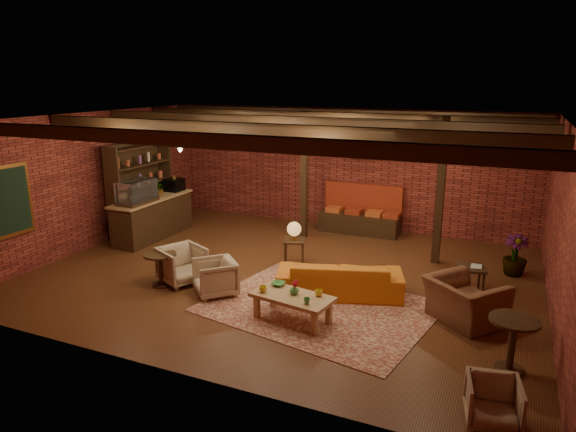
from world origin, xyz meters
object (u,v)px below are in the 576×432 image
at_px(sofa, 340,278).
at_px(round_table_right, 513,336).
at_px(coffee_table, 292,298).
at_px(armchair_right, 466,294).
at_px(armchair_far, 493,400).
at_px(side_table_book, 471,269).
at_px(round_table_left, 161,264).
at_px(side_table_lamp, 294,232).
at_px(armchair_a, 182,263).
at_px(armchair_b, 215,276).
at_px(plant_tall, 520,215).

relative_size(sofa, round_table_right, 2.95).
distance_m(coffee_table, armchair_right, 2.88).
bearing_deg(armchair_far, side_table_book, 88.92).
height_order(sofa, armchair_far, sofa).
distance_m(round_table_right, armchair_far, 1.34).
bearing_deg(round_table_left, side_table_lamp, 47.46).
xyz_separation_m(coffee_table, side_table_book, (2.63, 2.30, 0.12)).
relative_size(coffee_table, armchair_right, 1.27).
xyz_separation_m(armchair_a, side_table_book, (5.30, 1.63, 0.12)).
bearing_deg(round_table_right, side_table_book, 106.96).
distance_m(armchair_a, side_table_book, 5.54).
bearing_deg(coffee_table, armchair_right, 22.96).
bearing_deg(sofa, round_table_left, -1.56).
relative_size(armchair_b, armchair_far, 1.21).
bearing_deg(side_table_book, sofa, -156.84).
distance_m(round_table_left, round_table_right, 6.37).
bearing_deg(side_table_book, armchair_b, -156.72).
height_order(side_table_lamp, round_table_right, side_table_lamp).
bearing_deg(armchair_right, side_table_book, -49.73).
relative_size(side_table_book, round_table_right, 0.79).
bearing_deg(coffee_table, side_table_lamp, 112.41).
bearing_deg(sofa, plant_tall, -158.87).
bearing_deg(side_table_lamp, plant_tall, 16.28).
distance_m(side_table_book, round_table_right, 2.60).
distance_m(side_table_book, armchair_far, 3.85).
relative_size(side_table_book, armchair_far, 1.00).
bearing_deg(round_table_left, armchair_a, 45.72).
distance_m(armchair_right, plant_tall, 2.85).
relative_size(armchair_right, armchair_far, 1.83).
height_order(armchair_b, plant_tall, plant_tall).
distance_m(sofa, round_table_left, 3.49).
distance_m(armchair_right, round_table_right, 1.51).
height_order(armchair_right, round_table_right, armchair_right).
relative_size(side_table_lamp, plant_tall, 0.38).
bearing_deg(armchair_a, armchair_b, -79.40).
bearing_deg(side_table_lamp, armchair_right, -20.18).
xyz_separation_m(armchair_a, armchair_b, (0.91, -0.25, -0.03)).
distance_m(sofa, armchair_far, 4.01).
relative_size(sofa, coffee_table, 1.61).
xyz_separation_m(sofa, plant_tall, (3.00, 2.42, 0.96)).
distance_m(armchair_far, plant_tall, 5.36).
relative_size(armchair_b, plant_tall, 0.29).
xyz_separation_m(coffee_table, armchair_b, (-1.75, 0.41, -0.04)).
bearing_deg(coffee_table, sofa, 73.61).
bearing_deg(plant_tall, round_table_right, -90.00).
distance_m(sofa, armchair_b, 2.34).
distance_m(round_table_left, armchair_b, 1.21).
xyz_separation_m(coffee_table, side_table_lamp, (-1.02, 2.47, 0.33)).
bearing_deg(side_table_lamp, armchair_a, -132.24).
bearing_deg(round_table_left, round_table_right, -4.96).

